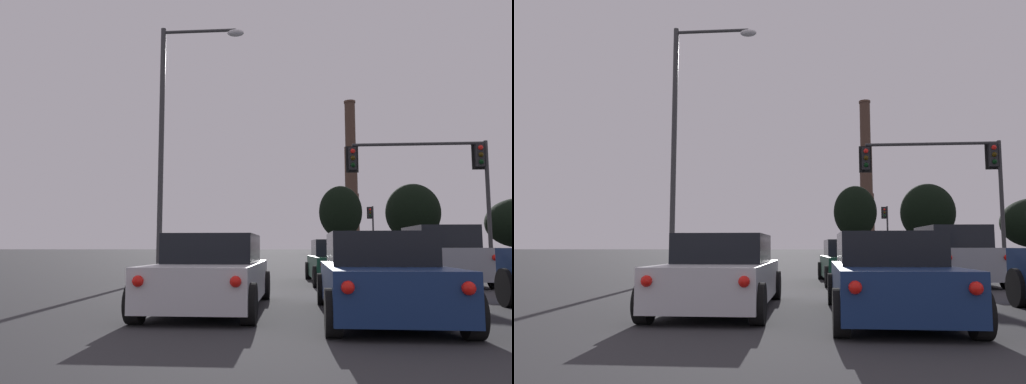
# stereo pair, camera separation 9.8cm
# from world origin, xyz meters

# --- Properties ---
(suv_right_lane_front) EXTENTS (2.15, 4.92, 1.86)m
(suv_right_lane_front) POSITION_xyz_m (2.92, 16.86, 0.90)
(suv_right_lane_front) COLOR gray
(suv_right_lane_front) RESTS_ON ground_plane
(sedan_center_lane_front) EXTENTS (2.16, 4.77, 1.43)m
(sedan_center_lane_front) POSITION_xyz_m (-0.34, 16.97, 0.67)
(sedan_center_lane_front) COLOR #0F3823
(sedan_center_lane_front) RESTS_ON ground_plane
(sedan_left_lane_second) EXTENTS (2.00, 4.71, 1.43)m
(sedan_left_lane_second) POSITION_xyz_m (-3.32, 9.70, 0.67)
(sedan_left_lane_second) COLOR silver
(sedan_left_lane_second) RESTS_ON ground_plane
(sedan_center_lane_second) EXTENTS (2.04, 4.73, 1.43)m
(sedan_center_lane_second) POSITION_xyz_m (-0.33, 8.77, 0.67)
(sedan_center_lane_second) COLOR navy
(sedan_center_lane_second) RESTS_ON ground_plane
(traffic_light_far_right) EXTENTS (0.78, 0.50, 5.45)m
(traffic_light_far_right) POSITION_xyz_m (6.04, 52.83, 3.59)
(traffic_light_far_right) COLOR #2D2D30
(traffic_light_far_right) RESTS_ON ground_plane
(traffic_light_overhead_right) EXTENTS (6.48, 0.50, 6.00)m
(traffic_light_overhead_right) POSITION_xyz_m (4.76, 23.16, 4.63)
(traffic_light_overhead_right) COLOR #2D2D30
(traffic_light_overhead_right) RESTS_ON ground_plane
(street_lamp) EXTENTS (3.26, 0.36, 9.68)m
(street_lamp) POSITION_xyz_m (-6.38, 18.42, 5.85)
(street_lamp) COLOR #38383A
(street_lamp) RESTS_ON ground_plane
(smokestack) EXTENTS (8.30, 8.30, 54.22)m
(smokestack) POSITION_xyz_m (17.76, 179.19, 21.24)
(smokestack) COLOR #3C2B22
(smokestack) RESTS_ON ground_plane
(treeline_far_left) EXTENTS (7.09, 6.38, 11.37)m
(treeline_far_left) POSITION_xyz_m (5.49, 83.54, 7.00)
(treeline_far_left) COLOR black
(treeline_far_left) RESTS_ON ground_plane
(treeline_center_right) EXTENTS (9.62, 8.66, 12.51)m
(treeline_center_right) POSITION_xyz_m (18.90, 90.83, 7.34)
(treeline_center_right) COLOR black
(treeline_center_right) RESTS_ON ground_plane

